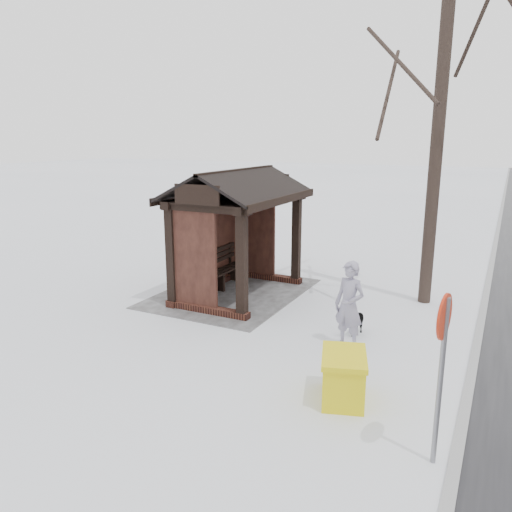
{
  "coord_description": "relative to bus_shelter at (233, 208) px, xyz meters",
  "views": [
    {
      "loc": [
        10.38,
        5.73,
        3.83
      ],
      "look_at": [
        0.65,
        0.8,
        1.21
      ],
      "focal_mm": 35.0,
      "sensor_mm": 36.0,
      "label": 1
    }
  ],
  "objects": [
    {
      "name": "grit_bin",
      "position": [
        3.77,
        3.99,
        -1.8
      ],
      "size": [
        1.1,
        0.9,
        0.73
      ],
      "rotation": [
        0.0,
        0.0,
        0.31
      ],
      "color": "yellow",
      "rests_on": "ground"
    },
    {
      "name": "tree_near",
      "position": [
        -1.5,
        4.36,
        3.99
      ],
      "size": [
        3.42,
        3.42,
        9.03
      ],
      "color": "black",
      "rests_on": "ground"
    },
    {
      "name": "pedestrian",
      "position": [
        1.91,
        3.51,
        -1.34
      ],
      "size": [
        0.57,
        0.7,
        1.65
      ],
      "primitive_type": "imported",
      "rotation": [
        0.0,
        0.0,
        1.24
      ],
      "color": "#8F89A1",
      "rests_on": "ground"
    },
    {
      "name": "trampled_patch",
      "position": [
        0.0,
        -0.04,
        -2.16
      ],
      "size": [
        4.2,
        3.2,
        0.02
      ],
      "primitive_type": "cube",
      "color": "gray",
      "rests_on": "ground"
    },
    {
      "name": "kerb",
      "position": [
        0.0,
        5.66,
        -2.16
      ],
      "size": [
        120.0,
        0.15,
        0.06
      ],
      "primitive_type": "cube",
      "color": "gray",
      "rests_on": "ground"
    },
    {
      "name": "bus_shelter",
      "position": [
        0.0,
        0.0,
        0.0
      ],
      "size": [
        3.6,
        2.4,
        3.09
      ],
      "color": "#3C1C16",
      "rests_on": "ground"
    },
    {
      "name": "dog",
      "position": [
        1.23,
        3.43,
        -1.89
      ],
      "size": [
        0.65,
        0.3,
        0.55
      ],
      "primitive_type": "imported",
      "rotation": [
        0.0,
        0.0,
        1.57
      ],
      "color": "black",
      "rests_on": "ground"
    },
    {
      "name": "ground",
      "position": [
        0.0,
        0.16,
        -2.17
      ],
      "size": [
        120.0,
        120.0,
        0.0
      ],
      "primitive_type": "plane",
      "color": "white",
      "rests_on": "ground"
    },
    {
      "name": "road_sign",
      "position": [
        4.71,
        5.39,
        -0.61
      ],
      "size": [
        0.54,
        0.12,
        2.13
      ],
      "rotation": [
        0.0,
        0.0,
        -0.14
      ],
      "color": "slate",
      "rests_on": "ground"
    }
  ]
}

